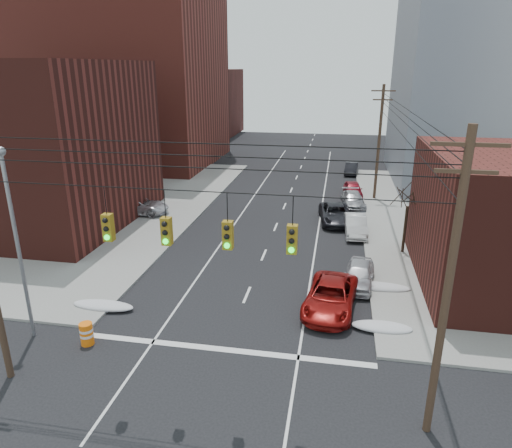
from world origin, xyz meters
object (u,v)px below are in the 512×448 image
at_px(red_pickup, 331,297).
at_px(construction_barrel, 87,333).
at_px(parked_car_f, 351,169).
at_px(lot_car_d, 99,203).
at_px(parked_car_d, 353,200).
at_px(lot_car_b, 139,206).
at_px(parked_car_a, 359,274).
at_px(parked_car_c, 335,214).
at_px(lot_car_a, 125,203).
at_px(parked_car_e, 353,189).
at_px(parked_car_b, 356,225).
at_px(lot_car_c, 65,223).

height_order(red_pickup, construction_barrel, red_pickup).
bearing_deg(parked_car_f, lot_car_d, -135.81).
distance_m(parked_car_d, lot_car_b, 19.65).
relative_size(red_pickup, lot_car_d, 1.54).
xyz_separation_m(parked_car_a, parked_car_d, (-0.04, 16.47, -0.03)).
bearing_deg(lot_car_b, parked_car_c, -90.84).
xyz_separation_m(parked_car_a, construction_barrel, (-12.90, -8.63, -0.15)).
bearing_deg(construction_barrel, parked_car_a, 33.78).
bearing_deg(parked_car_a, lot_car_d, 160.41).
relative_size(parked_car_f, construction_barrel, 3.78).
height_order(parked_car_f, lot_car_a, lot_car_a).
relative_size(parked_car_a, parked_car_e, 0.98).
height_order(parked_car_a, parked_car_d, parked_car_a).
bearing_deg(parked_car_b, lot_car_c, -172.88).
relative_size(parked_car_f, lot_car_c, 0.77).
distance_m(lot_car_a, lot_car_c, 6.49).
height_order(parked_car_b, lot_car_d, parked_car_b).
height_order(lot_car_a, lot_car_d, lot_car_a).
height_order(parked_car_a, parked_car_e, parked_car_e).
relative_size(red_pickup, lot_car_b, 1.07).
bearing_deg(lot_car_a, parked_car_b, -75.89).
bearing_deg(red_pickup, parked_car_a, 70.27).
bearing_deg(lot_car_c, parked_car_f, -35.59).
height_order(parked_car_e, lot_car_c, lot_car_c).
xyz_separation_m(lot_car_a, lot_car_b, (1.61, -0.60, 0.01)).
relative_size(lot_car_b, construction_barrel, 4.68).
distance_m(parked_car_e, lot_car_a, 22.33).
distance_m(parked_car_c, lot_car_d, 21.37).
xyz_separation_m(parked_car_c, lot_car_b, (-17.14, -1.19, 0.12)).
distance_m(red_pickup, parked_car_d, 19.78).
relative_size(parked_car_c, lot_car_d, 1.51).
bearing_deg(red_pickup, lot_car_d, 152.68).
relative_size(parked_car_b, lot_car_a, 1.06).
xyz_separation_m(parked_car_e, lot_car_c, (-22.46, -15.32, 0.21)).
relative_size(parked_car_b, parked_car_e, 1.06).
height_order(red_pickup, parked_car_b, red_pickup).
bearing_deg(red_pickup, parked_car_d, 92.15).
bearing_deg(lot_car_c, lot_car_d, 10.27).
relative_size(parked_car_f, lot_car_a, 0.97).
relative_size(parked_car_c, parked_car_d, 1.15).
bearing_deg(parked_car_a, construction_barrel, -139.85).
bearing_deg(lot_car_d, parked_car_d, -58.58).
distance_m(parked_car_c, lot_car_b, 17.18).
bearing_deg(lot_car_b, construction_barrel, -167.80).
xyz_separation_m(parked_car_c, parked_car_d, (1.56, 4.81, -0.07)).
bearing_deg(parked_car_c, parked_car_b, -66.38).
height_order(lot_car_b, construction_barrel, lot_car_b).
xyz_separation_m(red_pickup, lot_car_c, (-20.85, 8.18, 0.17)).
bearing_deg(parked_car_e, parked_car_f, 85.82).
bearing_deg(parked_car_a, lot_car_a, 157.82).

